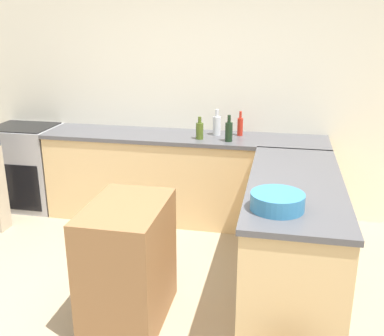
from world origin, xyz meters
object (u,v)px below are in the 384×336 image
(range_oven, at_px, (28,167))
(vinegar_bottle_clear, at_px, (217,125))
(hot_sauce_bottle, at_px, (240,126))
(island_table, at_px, (128,263))
(wine_bottle_dark, at_px, (229,131))
(olive_oil_bottle, at_px, (200,130))
(mixing_bowl, at_px, (277,201))

(range_oven, relative_size, vinegar_bottle_clear, 3.52)
(range_oven, distance_m, hot_sauce_bottle, 2.46)
(island_table, bearing_deg, wine_bottle_dark, 73.14)
(vinegar_bottle_clear, height_order, olive_oil_bottle, vinegar_bottle_clear)
(island_table, relative_size, vinegar_bottle_clear, 3.29)
(range_oven, xyz_separation_m, mixing_bowl, (2.82, -1.75, 0.51))
(wine_bottle_dark, bearing_deg, vinegar_bottle_clear, 123.45)
(mixing_bowl, xyz_separation_m, vinegar_bottle_clear, (-0.66, 1.83, 0.05))
(range_oven, relative_size, island_table, 1.07)
(mixing_bowl, relative_size, hot_sauce_bottle, 1.34)
(island_table, distance_m, wine_bottle_dark, 1.79)
(range_oven, relative_size, mixing_bowl, 2.79)
(vinegar_bottle_clear, bearing_deg, mixing_bowl, -70.23)
(island_table, distance_m, hot_sauce_bottle, 2.04)
(range_oven, height_order, island_table, range_oven)
(vinegar_bottle_clear, bearing_deg, island_table, -100.30)
(wine_bottle_dark, height_order, olive_oil_bottle, wine_bottle_dark)
(range_oven, xyz_separation_m, hot_sauce_bottle, (2.40, 0.11, 0.56))
(mixing_bowl, relative_size, wine_bottle_dark, 1.30)
(mixing_bowl, height_order, hot_sauce_bottle, hot_sauce_bottle)
(wine_bottle_dark, distance_m, vinegar_bottle_clear, 0.28)
(island_table, distance_m, olive_oil_bottle, 1.76)
(wine_bottle_dark, bearing_deg, olive_oil_bottle, 173.53)
(hot_sauce_bottle, relative_size, vinegar_bottle_clear, 0.94)
(range_oven, relative_size, wine_bottle_dark, 3.62)
(island_table, height_order, mixing_bowl, mixing_bowl)
(range_oven, distance_m, olive_oil_bottle, 2.09)
(olive_oil_bottle, bearing_deg, mixing_bowl, -63.90)
(range_oven, relative_size, hot_sauce_bottle, 3.74)
(island_table, bearing_deg, mixing_bowl, 0.95)
(mixing_bowl, bearing_deg, hot_sauce_bottle, 102.77)
(wine_bottle_dark, relative_size, olive_oil_bottle, 1.15)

